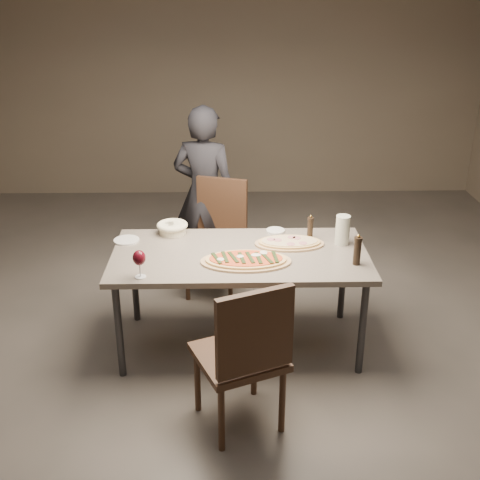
{
  "coord_description": "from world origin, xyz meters",
  "views": [
    {
      "loc": [
        -0.08,
        -3.83,
        2.52
      ],
      "look_at": [
        0.0,
        0.0,
        0.85
      ],
      "focal_mm": 45.0,
      "sensor_mm": 36.0,
      "label": 1
    }
  ],
  "objects_px": {
    "bread_basket": "(172,227)",
    "chair_near": "(246,351)",
    "ham_pizza": "(289,243)",
    "dining_table": "(240,260)",
    "diner": "(205,194)",
    "pepper_mill_left": "(310,228)",
    "zucchini_pizza": "(246,260)",
    "chair_far": "(218,230)",
    "carafe": "(343,230)"
  },
  "relations": [
    {
      "from": "zucchini_pizza",
      "to": "ham_pizza",
      "type": "distance_m",
      "value": 0.43
    },
    {
      "from": "zucchini_pizza",
      "to": "chair_near",
      "type": "distance_m",
      "value": 0.81
    },
    {
      "from": "ham_pizza",
      "to": "diner",
      "type": "xyz_separation_m",
      "value": [
        -0.65,
        1.04,
        0.02
      ]
    },
    {
      "from": "pepper_mill_left",
      "to": "carafe",
      "type": "xyz_separation_m",
      "value": [
        0.22,
        -0.09,
        0.02
      ]
    },
    {
      "from": "carafe",
      "to": "diner",
      "type": "xyz_separation_m",
      "value": [
        -1.03,
        1.03,
        -0.08
      ]
    },
    {
      "from": "chair_far",
      "to": "chair_near",
      "type": "bearing_deg",
      "value": 112.44
    },
    {
      "from": "chair_near",
      "to": "chair_far",
      "type": "relative_size",
      "value": 1.03
    },
    {
      "from": "dining_table",
      "to": "zucchini_pizza",
      "type": "distance_m",
      "value": 0.17
    },
    {
      "from": "zucchini_pizza",
      "to": "bread_basket",
      "type": "height_order",
      "value": "bread_basket"
    },
    {
      "from": "bread_basket",
      "to": "chair_far",
      "type": "relative_size",
      "value": 0.24
    },
    {
      "from": "bread_basket",
      "to": "chair_near",
      "type": "distance_m",
      "value": 1.42
    },
    {
      "from": "ham_pizza",
      "to": "bread_basket",
      "type": "height_order",
      "value": "bread_basket"
    },
    {
      "from": "dining_table",
      "to": "ham_pizza",
      "type": "xyz_separation_m",
      "value": [
        0.36,
        0.14,
        0.07
      ]
    },
    {
      "from": "dining_table",
      "to": "diner",
      "type": "distance_m",
      "value": 1.21
    },
    {
      "from": "ham_pizza",
      "to": "chair_near",
      "type": "relative_size",
      "value": 0.5
    },
    {
      "from": "dining_table",
      "to": "ham_pizza",
      "type": "distance_m",
      "value": 0.39
    },
    {
      "from": "bread_basket",
      "to": "pepper_mill_left",
      "type": "relative_size",
      "value": 1.24
    },
    {
      "from": "dining_table",
      "to": "chair_near",
      "type": "height_order",
      "value": "chair_near"
    },
    {
      "from": "chair_near",
      "to": "carafe",
      "type": "bearing_deg",
      "value": 33.03
    },
    {
      "from": "bread_basket",
      "to": "chair_near",
      "type": "bearing_deg",
      "value": -68.46
    },
    {
      "from": "zucchini_pizza",
      "to": "diner",
      "type": "bearing_deg",
      "value": 122.16
    },
    {
      "from": "bread_basket",
      "to": "diner",
      "type": "height_order",
      "value": "diner"
    },
    {
      "from": "bread_basket",
      "to": "ham_pizza",
      "type": "bearing_deg",
      "value": -14.99
    },
    {
      "from": "bread_basket",
      "to": "pepper_mill_left",
      "type": "bearing_deg",
      "value": -7.04
    },
    {
      "from": "diner",
      "to": "pepper_mill_left",
      "type": "bearing_deg",
      "value": 148.01
    },
    {
      "from": "chair_far",
      "to": "diner",
      "type": "relative_size",
      "value": 0.62
    },
    {
      "from": "zucchini_pizza",
      "to": "pepper_mill_left",
      "type": "xyz_separation_m",
      "value": [
        0.48,
        0.39,
        0.07
      ]
    },
    {
      "from": "bread_basket",
      "to": "carafe",
      "type": "distance_m",
      "value": 1.27
    },
    {
      "from": "zucchini_pizza",
      "to": "diner",
      "type": "xyz_separation_m",
      "value": [
        -0.32,
        1.32,
        0.02
      ]
    },
    {
      "from": "chair_near",
      "to": "diner",
      "type": "bearing_deg",
      "value": 75.03
    },
    {
      "from": "dining_table",
      "to": "chair_far",
      "type": "bearing_deg",
      "value": 100.45
    },
    {
      "from": "dining_table",
      "to": "chair_far",
      "type": "relative_size",
      "value": 1.84
    },
    {
      "from": "ham_pizza",
      "to": "pepper_mill_left",
      "type": "bearing_deg",
      "value": 55.97
    },
    {
      "from": "ham_pizza",
      "to": "bread_basket",
      "type": "relative_size",
      "value": 2.16
    },
    {
      "from": "bread_basket",
      "to": "chair_far",
      "type": "height_order",
      "value": "chair_far"
    },
    {
      "from": "pepper_mill_left",
      "to": "chair_near",
      "type": "distance_m",
      "value": 1.31
    },
    {
      "from": "dining_table",
      "to": "diner",
      "type": "bearing_deg",
      "value": 103.71
    },
    {
      "from": "dining_table",
      "to": "pepper_mill_left",
      "type": "height_order",
      "value": "pepper_mill_left"
    },
    {
      "from": "dining_table",
      "to": "zucchini_pizza",
      "type": "xyz_separation_m",
      "value": [
        0.04,
        -0.15,
        0.07
      ]
    },
    {
      "from": "carafe",
      "to": "diner",
      "type": "height_order",
      "value": "diner"
    },
    {
      "from": "dining_table",
      "to": "chair_near",
      "type": "xyz_separation_m",
      "value": [
        0.01,
        -0.94,
        -0.13
      ]
    },
    {
      "from": "zucchini_pizza",
      "to": "chair_far",
      "type": "relative_size",
      "value": 0.63
    },
    {
      "from": "pepper_mill_left",
      "to": "ham_pizza",
      "type": "bearing_deg",
      "value": -146.98
    },
    {
      "from": "dining_table",
      "to": "chair_near",
      "type": "distance_m",
      "value": 0.95
    },
    {
      "from": "diner",
      "to": "chair_far",
      "type": "bearing_deg",
      "value": 131.01
    },
    {
      "from": "ham_pizza",
      "to": "chair_near",
      "type": "xyz_separation_m",
      "value": [
        -0.35,
        -1.07,
        -0.2
      ]
    },
    {
      "from": "zucchini_pizza",
      "to": "diner",
      "type": "relative_size",
      "value": 0.4
    },
    {
      "from": "zucchini_pizza",
      "to": "bread_basket",
      "type": "distance_m",
      "value": 0.75
    },
    {
      "from": "carafe",
      "to": "chair_far",
      "type": "bearing_deg",
      "value": 140.27
    },
    {
      "from": "zucchini_pizza",
      "to": "dining_table",
      "type": "bearing_deg",
      "value": 122.45
    }
  ]
}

